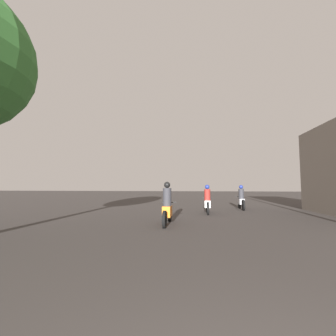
% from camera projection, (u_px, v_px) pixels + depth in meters
% --- Properties ---
extents(motorcycle_orange, '(0.60, 2.06, 1.62)m').
position_uv_depth(motorcycle_orange, '(167.00, 207.00, 8.52)').
color(motorcycle_orange, black).
rests_on(motorcycle_orange, ground_plane).
extents(motorcycle_white, '(0.60, 1.90, 1.52)m').
position_uv_depth(motorcycle_white, '(207.00, 202.00, 11.89)').
color(motorcycle_white, black).
rests_on(motorcycle_white, ground_plane).
extents(motorcycle_silver, '(0.60, 1.99, 1.51)m').
position_uv_depth(motorcycle_silver, '(241.00, 200.00, 13.91)').
color(motorcycle_silver, black).
rests_on(motorcycle_silver, ground_plane).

